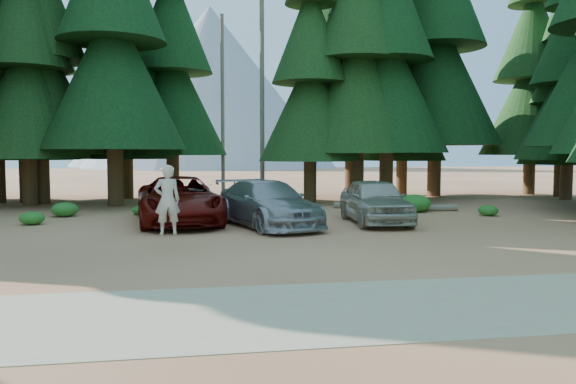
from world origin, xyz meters
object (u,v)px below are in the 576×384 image
log_mid (373,206)px  log_left (248,210)px  frisbee_player (167,199)px  silver_minivan_center (267,204)px  silver_minivan_right (375,201)px  log_right (407,208)px  red_pickup (179,200)px

log_mid → log_left: bearing=-148.6°
frisbee_player → log_mid: bearing=-142.9°
silver_minivan_center → silver_minivan_right: bearing=-12.8°
silver_minivan_center → log_right: 7.65m
silver_minivan_center → log_mid: 7.52m
silver_minivan_center → log_left: 4.11m
log_left → log_right: bearing=-36.5°
log_right → frisbee_player: bearing=-135.0°
silver_minivan_right → log_left: (-4.20, 3.75, -0.64)m
silver_minivan_right → log_right: 4.54m
frisbee_player → log_left: bearing=-119.2°
silver_minivan_center → frisbee_player: (-3.14, -3.86, 0.50)m
log_left → frisbee_player: bearing=-145.3°
log_mid → log_right: (1.10, -1.23, -0.00)m
log_mid → log_right: 1.65m
frisbee_player → log_left: frisbee_player is taller
silver_minivan_right → frisbee_player: frisbee_player is taller
silver_minivan_center → log_mid: (5.42, 5.18, -0.64)m
frisbee_player → log_right: frisbee_player is taller
red_pickup → log_left: bearing=39.4°
log_mid → log_right: log_mid is taller
silver_minivan_center → log_right: size_ratio=1.22×
log_left → log_mid: (5.72, 1.12, -0.02)m
red_pickup → log_mid: 9.28m
frisbee_player → log_right: 12.47m
silver_minivan_right → log_right: bearing=57.6°
silver_minivan_center → log_left: bearing=77.1°
frisbee_player → log_left: 8.48m
red_pickup → log_right: (9.51, 2.64, -0.69)m
log_right → log_mid: bearing=137.9°
red_pickup → silver_minivan_right: red_pickup is taller
frisbee_player → log_right: size_ratio=0.42×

